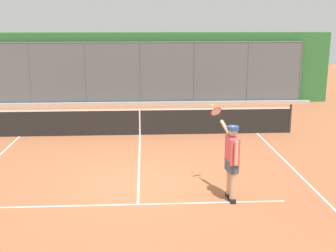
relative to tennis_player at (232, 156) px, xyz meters
The scene contains 5 objects.
ground_plane 2.65m from the tennis_player, 28.30° to the right, with size 60.00×60.00×0.00m, color #A8603D.
court_line_markings 2.43m from the tennis_player, 11.96° to the left, with size 8.72×11.16×0.01m.
fence_backdrop 12.69m from the tennis_player, 80.27° to the right, with size 19.02×1.37×3.50m.
tennis_net 6.35m from the tennis_player, 70.21° to the right, with size 11.20×0.09×1.07m.
tennis_player is the anchor object (origin of this frame).
Camera 1 is at (-0.17, 10.33, 4.04)m, focal length 45.74 mm.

